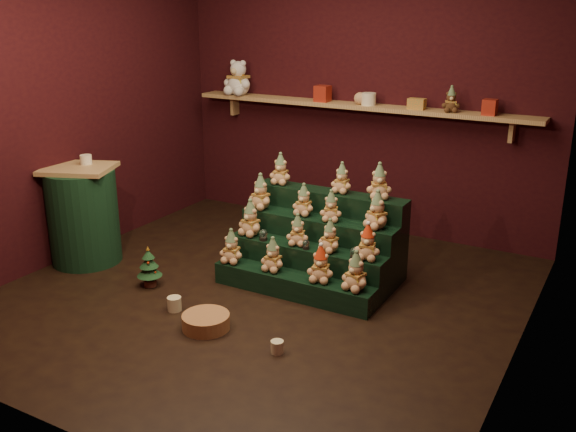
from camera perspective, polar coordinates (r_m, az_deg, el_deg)
The scene contains 41 objects.
ground at distance 5.28m, azimuth -2.67°, elevation -7.13°, with size 4.00×4.00×0.00m, color black.
back_wall at distance 6.64m, azimuth 6.73°, elevation 10.75°, with size 4.00×0.10×2.80m, color black.
front_wall at distance 3.34m, azimuth -22.02°, elevation 1.79°, with size 4.00×0.10×2.80m, color black.
left_wall at distance 6.17m, azimuth -19.45°, elevation 9.25°, with size 0.10×4.00×2.80m, color black.
right_wall at distance 4.15m, azimuth 21.90°, elevation 4.86°, with size 0.10×4.00×2.80m, color black.
back_shelf at distance 6.50m, azimuth 6.07°, elevation 9.66°, with size 3.60×0.26×0.24m.
riser_tier_front at distance 5.25m, azimuth 0.45°, elevation -6.18°, with size 1.40×0.22×0.18m, color black.
riser_tier_midfront at distance 5.39m, azimuth 1.59°, elevation -4.46°, with size 1.40×0.22×0.36m, color black.
riser_tier_midback at distance 5.54m, azimuth 2.67°, elevation -2.82°, with size 1.40×0.22×0.54m, color black.
riser_tier_back at distance 5.69m, azimuth 3.69°, elevation -1.27°, with size 1.40×0.22×0.72m, color black.
teddy_0 at distance 5.43m, azimuth -5.05°, elevation -2.70°, with size 0.21×0.19×0.29m, color tan, non-canonical shape.
teddy_1 at distance 5.25m, azimuth -1.35°, elevation -3.45°, with size 0.20×0.18×0.28m, color tan, non-canonical shape.
teddy_2 at distance 5.06m, azimuth 2.92°, elevation -4.26°, with size 0.21×0.19×0.30m, color tan, non-canonical shape.
teddy_3 at distance 4.93m, azimuth 6.05°, elevation -4.89°, with size 0.22×0.20×0.31m, color tan, non-canonical shape.
teddy_4 at distance 5.52m, azimuth -3.35°, elevation -0.18°, with size 0.22×0.20×0.31m, color tan, non-canonical shape.
teddy_5 at distance 5.30m, azimuth 0.86°, elevation -1.26°, with size 0.18×0.17×0.26m, color tan, non-canonical shape.
teddy_6 at distance 5.17m, azimuth 3.75°, elevation -1.77°, with size 0.19×0.17×0.27m, color tan, non-canonical shape.
teddy_7 at distance 5.04m, azimuth 7.09°, elevation -2.32°, with size 0.20×0.18×0.29m, color tan, non-canonical shape.
teddy_8 at distance 5.65m, azimuth -2.44°, elevation 2.16°, with size 0.22×0.20×0.31m, color tan, non-canonical shape.
teddy_9 at distance 5.48m, azimuth 1.41°, elevation 1.44°, with size 0.19×0.17×0.27m, color tan, non-canonical shape.
teddy_10 at distance 5.35m, azimuth 3.85°, elevation 0.89°, with size 0.18×0.17×0.26m, color tan, non-canonical shape.
teddy_11 at distance 5.20m, azimuth 7.95°, elevation 0.54°, with size 0.22×0.20×0.31m, color tan, non-canonical shape.
teddy_12 at distance 5.76m, azimuth -0.66°, elevation 4.20°, with size 0.20×0.18×0.28m, color tan, non-canonical shape.
teddy_13 at distance 5.52m, azimuth 4.82°, elevation 3.38°, with size 0.18×0.17×0.26m, color tan, non-canonical shape.
teddy_14 at distance 5.39m, azimuth 8.11°, elevation 3.08°, with size 0.21×0.19×0.29m, color tan, non-canonical shape.
snow_globe_a at distance 5.43m, azimuth -2.20°, elevation -1.68°, with size 0.07×0.07×0.10m.
snow_globe_b at distance 5.25m, azimuth 1.61°, elevation -2.53°, with size 0.06×0.06×0.08m.
snow_globe_c at distance 5.07m, azimuth 5.91°, elevation -3.30°, with size 0.07×0.07×0.09m.
side_table at distance 6.10m, azimuth -17.75°, elevation 0.08°, with size 0.73×0.67×0.90m.
table_ornament at distance 6.04m, azimuth -17.52°, elevation 4.81°, with size 0.10×0.10×0.08m, color beige.
mini_christmas_tree at distance 5.51m, azimuth -12.25°, elevation -4.44°, with size 0.21×0.21×0.36m.
mug_left at distance 5.10m, azimuth -10.06°, elevation -7.69°, with size 0.11×0.11×0.11m, color beige.
mug_right at distance 4.47m, azimuth -0.97°, elevation -11.56°, with size 0.09×0.09×0.09m, color beige.
wicker_basket at distance 4.80m, azimuth -7.31°, elevation -9.29°, with size 0.35×0.35×0.11m, color #A16E41.
white_bear at distance 7.09m, azimuth -4.44°, elevation 12.55°, with size 0.33×0.30×0.47m, color white, non-canonical shape.
brown_bear at distance 6.13m, azimuth 14.29°, elevation 10.01°, with size 0.16×0.15×0.23m, color #4C3319, non-canonical shape.
gift_tin_red_a at distance 6.61m, azimuth 3.10°, elevation 10.82°, with size 0.14×0.14×0.16m, color #AC2B1A.
gift_tin_cream at distance 6.41m, azimuth 7.18°, elevation 10.27°, with size 0.14×0.14×0.12m, color beige.
gift_tin_red_b at distance 6.07m, azimuth 17.50°, elevation 9.21°, with size 0.12×0.12×0.14m, color #AC2B1A.
shelf_plush_ball at distance 6.44m, azimuth 6.42°, elevation 10.35°, with size 0.12×0.12×0.12m, color tan.
scarf_gift_box at distance 6.24m, azimuth 11.37°, elevation 9.75°, with size 0.16×0.10×0.10m, color orange.
Camera 1 is at (2.55, -4.02, 2.28)m, focal length 40.00 mm.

